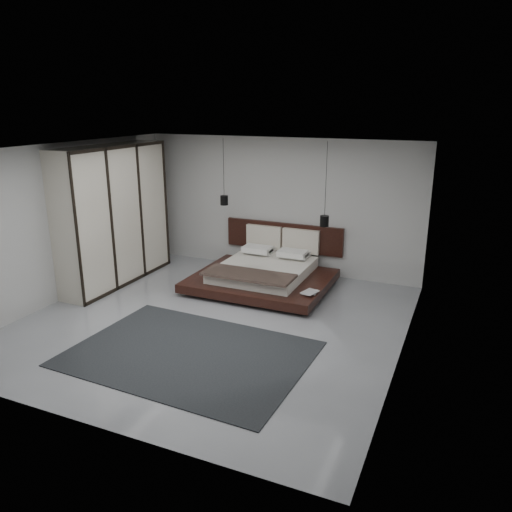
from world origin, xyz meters
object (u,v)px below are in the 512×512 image
at_px(bed, 265,272).
at_px(rug, 189,354).
at_px(wardrobe, 114,215).
at_px(pendant_left, 224,200).
at_px(pendant_right, 324,221).
at_px(lattice_screen, 147,204).

distance_m(bed, rug, 3.06).
height_order(bed, wardrobe, wardrobe).
height_order(pendant_left, wardrobe, pendant_left).
relative_size(bed, rug, 0.77).
bearing_deg(pendant_right, lattice_screen, 177.96).
bearing_deg(wardrobe, rug, -35.97).
relative_size(lattice_screen, pendant_left, 1.94).
xyz_separation_m(bed, pendant_left, (-1.06, 0.39, 1.29)).
bearing_deg(rug, bed, 91.88).
bearing_deg(rug, pendant_right, 74.37).
height_order(bed, pendant_left, pendant_left).
bearing_deg(wardrobe, bed, 18.12).
xyz_separation_m(wardrobe, rug, (2.92, -2.12, -1.35)).
distance_m(bed, pendant_left, 1.71).
bearing_deg(pendant_left, lattice_screen, 175.82).
height_order(pendant_right, wardrobe, pendant_right).
relative_size(wardrobe, rug, 0.82).
distance_m(lattice_screen, pendant_right, 4.14).
height_order(wardrobe, rug, wardrobe).
height_order(lattice_screen, wardrobe, wardrobe).
height_order(bed, rug, bed).
bearing_deg(pendant_left, bed, -20.02).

